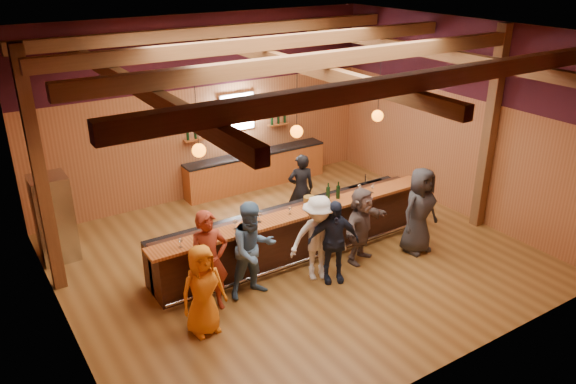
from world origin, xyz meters
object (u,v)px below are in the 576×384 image
at_px(customer_brown, 361,225).
at_px(bottle_a, 328,194).
at_px(bar_counter, 293,231).
at_px(customer_orange, 203,290).
at_px(customer_denim, 253,250).
at_px(customer_white, 318,238).
at_px(customer_redvest, 209,262).
at_px(stainless_fridge, 54,218).
at_px(bartender, 301,189).
at_px(customer_navy, 333,241).
at_px(back_bar_cabinet, 256,169).
at_px(ice_bucket, 309,203).
at_px(customer_dark, 419,211).

bearing_deg(customer_brown, bottle_a, 87.19).
xyz_separation_m(bar_counter, customer_orange, (-2.64, -1.38, 0.27)).
distance_m(customer_orange, customer_brown, 3.67).
bearing_deg(customer_denim, customer_white, -5.68).
relative_size(bar_counter, customer_orange, 3.97).
bearing_deg(bar_counter, customer_redvest, -159.42).
bearing_deg(bottle_a, stainless_fridge, 151.55).
distance_m(customer_white, bottle_a, 1.27).
bearing_deg(stainless_fridge, bartender, -14.58).
bearing_deg(customer_orange, bar_counter, 25.05).
height_order(customer_orange, customer_navy, customer_navy).
distance_m(customer_navy, bottle_a, 1.33).
distance_m(bar_counter, customer_orange, 2.99).
distance_m(customer_navy, customer_brown, 0.97).
bearing_deg(customer_orange, customer_redvest, 52.10).
height_order(customer_white, customer_navy, customer_white).
height_order(back_bar_cabinet, bartender, bartender).
relative_size(stainless_fridge, ice_bucket, 7.13).
distance_m(stainless_fridge, customer_brown, 6.15).
bearing_deg(customer_navy, customer_redvest, -165.55).
distance_m(stainless_fridge, customer_navy, 5.60).
distance_m(customer_white, bartender, 2.42).
bearing_deg(back_bar_cabinet, ice_bucket, -104.34).
xyz_separation_m(stainless_fridge, customer_dark, (6.38, -3.74, 0.03)).
distance_m(customer_brown, customer_dark, 1.31).
height_order(customer_orange, customer_redvest, customer_redvest).
bearing_deg(bar_counter, customer_orange, -152.43).
relative_size(customer_navy, customer_brown, 1.05).
xyz_separation_m(customer_redvest, customer_white, (2.16, -0.19, -0.08)).
height_order(bar_counter, customer_white, customer_white).
bearing_deg(customer_navy, bottle_a, 82.85).
distance_m(customer_dark, bartender, 2.75).
bearing_deg(bartender, bottle_a, 99.13).
distance_m(customer_redvest, ice_bucket, 2.54).
bearing_deg(customer_denim, stainless_fridge, 131.03).
height_order(stainless_fridge, customer_brown, stainless_fridge).
bearing_deg(customer_orange, bartender, 32.31).
distance_m(customer_denim, bottle_a, 2.29).
bearing_deg(customer_white, customer_dark, 11.90).
xyz_separation_m(bartender, bottle_a, (-0.22, -1.31, 0.42)).
height_order(customer_brown, customer_dark, customer_dark).
height_order(stainless_fridge, customer_redvest, customer_redvest).
height_order(customer_navy, customer_dark, customer_dark).
distance_m(bartender, bottle_a, 1.40).
relative_size(bar_counter, bartender, 3.77).
relative_size(customer_orange, customer_navy, 0.95).
relative_size(customer_brown, customer_dark, 0.86).
bearing_deg(ice_bucket, customer_white, -111.98).
bearing_deg(customer_denim, bar_counter, 33.44).
bearing_deg(bartender, customer_redvest, 50.21).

